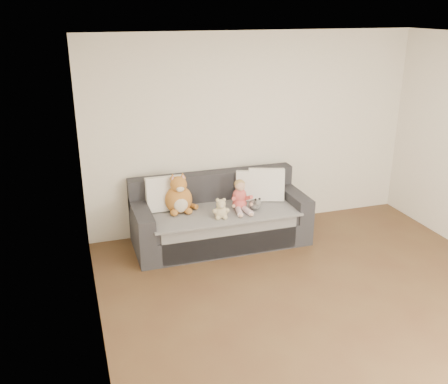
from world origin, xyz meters
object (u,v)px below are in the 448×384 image
object	(u,v)px
sofa	(219,219)
plush_cat	(179,197)
toddler	(240,197)
sippy_cup	(218,209)
teddy_bear	(221,210)

from	to	relation	value
sofa	plush_cat	size ratio (longest dim) A/B	4.23
sofa	toddler	bearing A→B (deg)	-33.66
sofa	sippy_cup	bearing A→B (deg)	-114.17
sofa	plush_cat	world-z (taller)	plush_cat
plush_cat	sippy_cup	world-z (taller)	plush_cat
teddy_bear	sippy_cup	size ratio (longest dim) A/B	2.55
toddler	sippy_cup	size ratio (longest dim) A/B	3.90
toddler	plush_cat	xyz separation A→B (m)	(-0.74, 0.18, 0.03)
toddler	teddy_bear	xyz separation A→B (m)	(-0.31, -0.18, -0.06)
sofa	toddler	world-z (taller)	toddler
toddler	sippy_cup	world-z (taller)	toddler
sofa	sippy_cup	xyz separation A→B (m)	(-0.08, -0.18, 0.22)
plush_cat	sippy_cup	xyz separation A→B (m)	(0.44, -0.20, -0.14)
toddler	sippy_cup	distance (m)	0.33
plush_cat	teddy_bear	distance (m)	0.57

